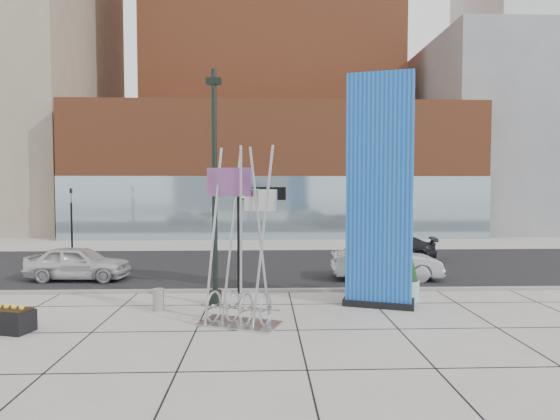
{
  "coord_description": "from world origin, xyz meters",
  "views": [
    {
      "loc": [
        -0.0,
        -14.54,
        4.26
      ],
      "look_at": [
        0.58,
        2.0,
        3.4
      ],
      "focal_mm": 30.0,
      "sensor_mm": 36.0,
      "label": 1
    }
  ],
  "objects_px": {
    "blue_pylon": "(380,195)",
    "car_silver_mid": "(386,262)",
    "public_art_sculpture": "(240,278)",
    "overhead_street_sign": "(257,202)",
    "lamp_post": "(215,210)",
    "car_white_west": "(79,263)",
    "concrete_bollard": "(158,300)"
  },
  "relations": [
    {
      "from": "concrete_bollard",
      "to": "lamp_post",
      "type": "bearing_deg",
      "value": 19.81
    },
    {
      "from": "blue_pylon",
      "to": "concrete_bollard",
      "type": "distance_m",
      "value": 8.49
    },
    {
      "from": "lamp_post",
      "to": "blue_pylon",
      "type": "bearing_deg",
      "value": -2.55
    },
    {
      "from": "lamp_post",
      "to": "car_white_west",
      "type": "relative_size",
      "value": 1.85
    },
    {
      "from": "lamp_post",
      "to": "concrete_bollard",
      "type": "height_order",
      "value": "lamp_post"
    },
    {
      "from": "lamp_post",
      "to": "overhead_street_sign",
      "type": "relative_size",
      "value": 1.98
    },
    {
      "from": "blue_pylon",
      "to": "lamp_post",
      "type": "relative_size",
      "value": 0.98
    },
    {
      "from": "blue_pylon",
      "to": "concrete_bollard",
      "type": "height_order",
      "value": "blue_pylon"
    },
    {
      "from": "lamp_post",
      "to": "concrete_bollard",
      "type": "distance_m",
      "value": 3.62
    },
    {
      "from": "public_art_sculpture",
      "to": "overhead_street_sign",
      "type": "height_order",
      "value": "public_art_sculpture"
    },
    {
      "from": "concrete_bollard",
      "to": "car_silver_mid",
      "type": "relative_size",
      "value": 0.15
    },
    {
      "from": "concrete_bollard",
      "to": "car_white_west",
      "type": "relative_size",
      "value": 0.16
    },
    {
      "from": "blue_pylon",
      "to": "car_silver_mid",
      "type": "height_order",
      "value": "blue_pylon"
    },
    {
      "from": "concrete_bollard",
      "to": "overhead_street_sign",
      "type": "relative_size",
      "value": 0.18
    },
    {
      "from": "concrete_bollard",
      "to": "car_white_west",
      "type": "height_order",
      "value": "car_white_west"
    },
    {
      "from": "blue_pylon",
      "to": "car_white_west",
      "type": "xyz_separation_m",
      "value": [
        -12.44,
        4.87,
        -3.17
      ]
    },
    {
      "from": "lamp_post",
      "to": "concrete_bollard",
      "type": "xyz_separation_m",
      "value": [
        -1.87,
        -0.67,
        -3.03
      ]
    },
    {
      "from": "public_art_sculpture",
      "to": "car_white_west",
      "type": "xyz_separation_m",
      "value": [
        -7.62,
        7.04,
        -0.67
      ]
    },
    {
      "from": "lamp_post",
      "to": "car_white_west",
      "type": "distance_m",
      "value": 8.48
    },
    {
      "from": "lamp_post",
      "to": "public_art_sculpture",
      "type": "height_order",
      "value": "lamp_post"
    },
    {
      "from": "overhead_street_sign",
      "to": "public_art_sculpture",
      "type": "bearing_deg",
      "value": -83.37
    },
    {
      "from": "lamp_post",
      "to": "car_white_west",
      "type": "xyz_separation_m",
      "value": [
        -6.61,
        4.61,
        -2.64
      ]
    },
    {
      "from": "public_art_sculpture",
      "to": "overhead_street_sign",
      "type": "relative_size",
      "value": 1.3
    },
    {
      "from": "concrete_bollard",
      "to": "overhead_street_sign",
      "type": "xyz_separation_m",
      "value": [
        3.33,
        2.35,
        3.24
      ]
    },
    {
      "from": "lamp_post",
      "to": "overhead_street_sign",
      "type": "height_order",
      "value": "lamp_post"
    },
    {
      "from": "overhead_street_sign",
      "to": "car_silver_mid",
      "type": "relative_size",
      "value": 0.86
    },
    {
      "from": "car_white_west",
      "to": "car_silver_mid",
      "type": "relative_size",
      "value": 0.92
    },
    {
      "from": "car_white_west",
      "to": "lamp_post",
      "type": "bearing_deg",
      "value": -121.69
    },
    {
      "from": "overhead_street_sign",
      "to": "blue_pylon",
      "type": "bearing_deg",
      "value": -10.97
    },
    {
      "from": "public_art_sculpture",
      "to": "car_silver_mid",
      "type": "bearing_deg",
      "value": 68.4
    },
    {
      "from": "blue_pylon",
      "to": "car_white_west",
      "type": "bearing_deg",
      "value": 177.43
    },
    {
      "from": "blue_pylon",
      "to": "car_silver_mid",
      "type": "relative_size",
      "value": 1.67
    }
  ]
}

